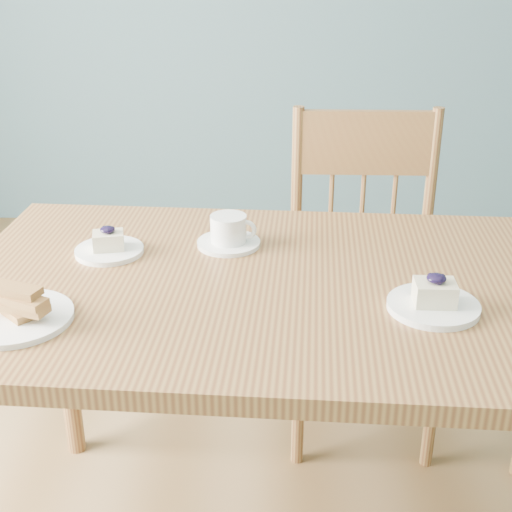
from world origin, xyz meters
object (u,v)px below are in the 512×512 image
cheesecake_plate_near (434,300)px  cheesecake_plate_far (109,246)px  coffee_cup (229,233)px  dining_chair (364,278)px  dining_table (295,314)px  biscotti_plate (14,311)px

cheesecake_plate_near → cheesecake_plate_far: 0.74m
coffee_cup → cheesecake_plate_far: bearing=-160.9°
dining_chair → cheesecake_plate_near: (0.03, -0.70, 0.30)m
dining_chair → coffee_cup: dining_chair is taller
dining_table → dining_chair: 0.66m
dining_chair → biscotti_plate: 1.13m
dining_table → cheesecake_plate_near: size_ratio=8.39×
dining_chair → coffee_cup: size_ratio=6.65×
dining_table → coffee_cup: size_ratio=10.20×
biscotti_plate → dining_table: bearing=17.4°
dining_table → coffee_cup: coffee_cup is taller
cheesecake_plate_far → biscotti_plate: biscotti_plate is taller
dining_chair → biscotti_plate: dining_chair is taller
cheesecake_plate_far → dining_table: bearing=-18.7°
cheesecake_plate_far → biscotti_plate: 0.34m
coffee_cup → dining_chair: bearing=54.9°
cheesecake_plate_near → cheesecake_plate_far: bearing=159.0°
cheesecake_plate_far → biscotti_plate: (-0.12, -0.32, 0.00)m
cheesecake_plate_near → dining_chair: bearing=92.2°
cheesecake_plate_far → coffee_cup: size_ratio=1.06×
coffee_cup → biscotti_plate: bearing=-128.0°
cheesecake_plate_far → biscotti_plate: size_ratio=0.71×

